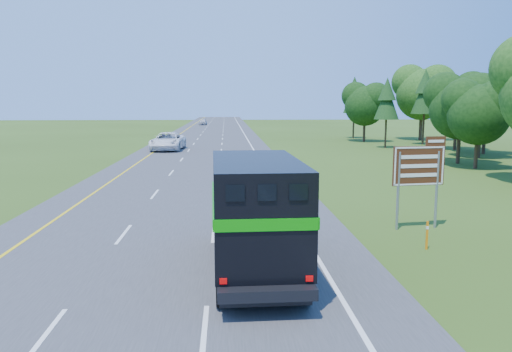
% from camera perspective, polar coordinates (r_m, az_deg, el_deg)
% --- Properties ---
extents(road, '(15.00, 260.00, 0.04)m').
position_cam_1_polar(road, '(59.35, -5.73, 3.19)').
color(road, '#38383A').
rests_on(road, ground).
extents(lane_markings, '(11.15, 260.00, 0.01)m').
position_cam_1_polar(lane_markings, '(59.34, -5.73, 3.21)').
color(lane_markings, yellow).
rests_on(lane_markings, road).
extents(horse_truck, '(2.80, 8.27, 3.63)m').
position_cam_1_polar(horse_truck, '(15.79, -0.20, -3.95)').
color(horse_truck, black).
rests_on(horse_truck, road).
extents(white_suv, '(3.73, 7.34, 1.99)m').
position_cam_1_polar(white_suv, '(57.24, -10.05, 3.93)').
color(white_suv, white).
rests_on(white_suv, road).
extents(far_car, '(1.85, 4.18, 1.40)m').
position_cam_1_polar(far_car, '(121.18, -6.08, 6.15)').
color(far_car, '#B6B7BE').
rests_on(far_car, road).
extents(exit_sign, '(2.32, 0.37, 3.95)m').
position_cam_1_polar(exit_sign, '(22.10, 18.19, 0.72)').
color(exit_sign, gray).
rests_on(exit_sign, ground).
extents(delineator, '(0.09, 0.05, 1.07)m').
position_cam_1_polar(delineator, '(19.43, 18.96, -6.32)').
color(delineator, orange).
rests_on(delineator, ground).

